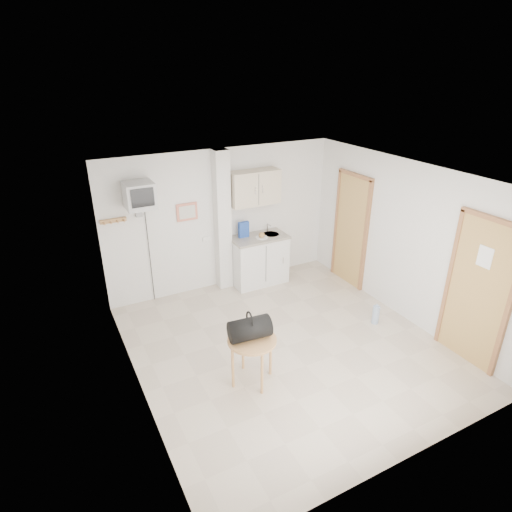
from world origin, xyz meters
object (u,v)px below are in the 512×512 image
crt_television (139,196)px  round_table (252,345)px  water_bottle (376,315)px  duffel_bag (250,329)px

crt_television → round_table: size_ratio=3.33×
round_table → water_bottle: (2.34, 0.29, -0.41)m
duffel_bag → crt_television: bearing=110.2°
crt_television → round_table: crt_television is taller
crt_television → round_table: bearing=-74.7°
round_table → duffel_bag: bearing=120.4°
round_table → water_bottle: round_table is taller
crt_television → duffel_bag: (0.65, -2.41, -1.15)m
crt_television → round_table: (0.67, -2.44, -1.38)m
duffel_bag → water_bottle: duffel_bag is taller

